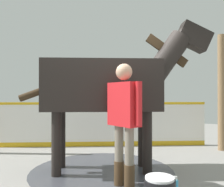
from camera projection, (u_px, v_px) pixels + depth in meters
name	position (u px, v px, depth m)	size (l,w,h in m)	color
ground_plane	(108.00, 172.00, 4.13)	(16.00, 16.00, 0.02)	gray
wet_patch	(102.00, 170.00, 4.16)	(2.50, 2.50, 0.00)	#42444C
barrier_wall	(101.00, 126.00, 6.18)	(2.32, 5.02, 1.14)	white
roof_post_near	(221.00, 92.00, 5.73)	(0.16, 0.16, 2.79)	olive
horse	(110.00, 85.00, 4.18)	(1.73, 3.19, 2.65)	black
handler	(124.00, 115.00, 3.41)	(0.46, 0.61, 1.78)	#47331E
bottle_shampoo	(175.00, 187.00, 3.11)	(0.08, 0.08, 0.26)	#3399CC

